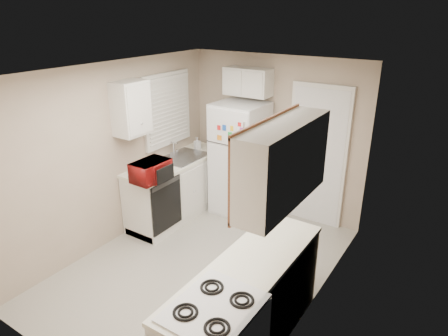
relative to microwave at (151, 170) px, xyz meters
The scene contains 18 objects.
floor 1.38m from the microwave, ahead, with size 3.80×3.80×0.00m, color #BDB8AB.
ceiling 1.62m from the microwave, ahead, with size 3.80×3.80×0.00m, color white.
wall_left 0.55m from the microwave, 165.86° to the right, with size 3.80×3.80×0.00m, color tan.
wall_right 2.30m from the microwave, ahead, with size 3.80×3.80×0.00m, color tan.
wall_back 1.99m from the microwave, 63.31° to the left, with size 2.80×2.80×0.00m, color tan.
wall_front 2.22m from the microwave, 66.29° to the right, with size 2.80×2.80×0.00m, color tan.
left_counter 1.00m from the microwave, 105.17° to the left, with size 0.60×1.80×0.90m, color silver.
dishwasher 0.59m from the microwave, 64.80° to the left, with size 0.03×0.58×0.72m, color black.
sink 0.96m from the microwave, 102.79° to the left, with size 0.54×0.74×0.16m, color gray.
microwave is the anchor object (origin of this frame).
soap_bottle 1.38m from the microwave, 100.86° to the left, with size 0.09×0.09×0.19m, color #ECE9CE.
window_blinds 1.17m from the microwave, 116.98° to the left, with size 0.10×0.98×1.08m, color silver.
upper_cabinet_left 0.84m from the microwave, 165.67° to the left, with size 0.30×0.45×0.70m, color silver.
refrigerator 1.50m from the microwave, 70.17° to the left, with size 0.71×0.69×1.73m, color white.
cabinet_over_fridge 1.94m from the microwave, 73.16° to the left, with size 0.70×0.30×0.40m, color silver.
interior_door 2.35m from the microwave, 47.43° to the left, with size 0.86×0.06×2.08m, color white.
right_counter 2.28m from the microwave, 25.00° to the right, with size 0.60×2.00×0.90m, color silver.
upper_cabinet_right 2.35m from the microwave, 16.36° to the right, with size 0.30×1.20×0.70m, color silver.
Camera 1 is at (2.52, -3.35, 3.00)m, focal length 32.00 mm.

